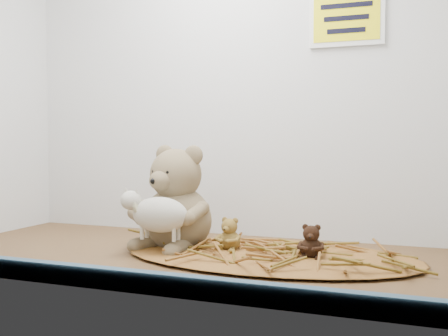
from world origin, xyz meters
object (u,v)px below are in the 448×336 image
at_px(main_teddy, 178,197).
at_px(mini_teddy_tan, 230,232).
at_px(toy_lamb, 160,215).
at_px(mini_teddy_brown, 311,240).

relative_size(main_teddy, mini_teddy_tan, 3.33).
xyz_separation_m(main_teddy, mini_teddy_tan, (0.13, -0.01, -0.07)).
distance_m(toy_lamb, mini_teddy_brown, 0.33).
xyz_separation_m(toy_lamb, mini_teddy_tan, (0.13, 0.08, -0.04)).
bearing_deg(mini_teddy_tan, toy_lamb, -143.09).
distance_m(mini_teddy_tan, mini_teddy_brown, 0.19).
bearing_deg(main_teddy, toy_lamb, -75.09).
bearing_deg(mini_teddy_tan, main_teddy, -177.38).
height_order(main_teddy, mini_teddy_brown, main_teddy).
xyz_separation_m(main_teddy, toy_lamb, (0.00, -0.09, -0.03)).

